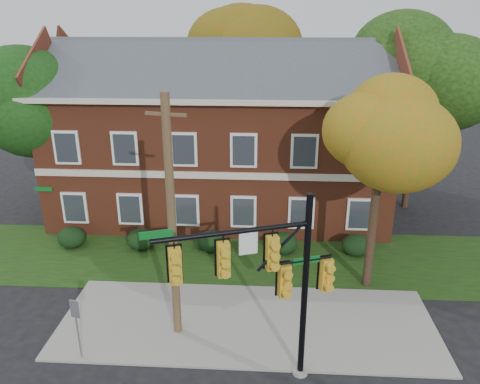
# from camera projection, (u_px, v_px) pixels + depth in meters

# --- Properties ---
(ground) EXTENTS (120.00, 120.00, 0.00)m
(ground) POSITION_uv_depth(u_px,v_px,m) (246.00, 341.00, 16.68)
(ground) COLOR black
(ground) RESTS_ON ground
(sidewalk) EXTENTS (14.00, 5.00, 0.08)m
(sidewalk) POSITION_uv_depth(u_px,v_px,m) (247.00, 323.00, 17.60)
(sidewalk) COLOR gray
(sidewalk) RESTS_ON ground
(grass_strip) EXTENTS (30.00, 6.00, 0.04)m
(grass_strip) POSITION_uv_depth(u_px,v_px,m) (252.00, 258.00, 22.27)
(grass_strip) COLOR #193811
(grass_strip) RESTS_ON ground
(apartment_building) EXTENTS (18.80, 8.80, 9.74)m
(apartment_building) POSITION_uv_depth(u_px,v_px,m) (221.00, 127.00, 26.17)
(apartment_building) COLOR brown
(apartment_building) RESTS_ON ground
(hedge_far_left) EXTENTS (1.40, 1.26, 1.05)m
(hedge_far_left) POSITION_uv_depth(u_px,v_px,m) (72.00, 237.00, 23.24)
(hedge_far_left) COLOR black
(hedge_far_left) RESTS_ON ground
(hedge_left) EXTENTS (1.40, 1.26, 1.05)m
(hedge_left) POSITION_uv_depth(u_px,v_px,m) (141.00, 239.00, 23.05)
(hedge_left) COLOR black
(hedge_left) RESTS_ON ground
(hedge_center) EXTENTS (1.40, 1.26, 1.05)m
(hedge_center) POSITION_uv_depth(u_px,v_px,m) (211.00, 241.00, 22.86)
(hedge_center) COLOR black
(hedge_center) RESTS_ON ground
(hedge_right) EXTENTS (1.40, 1.26, 1.05)m
(hedge_right) POSITION_uv_depth(u_px,v_px,m) (283.00, 243.00, 22.66)
(hedge_right) COLOR black
(hedge_right) RESTS_ON ground
(hedge_far_right) EXTENTS (1.40, 1.26, 1.05)m
(hedge_far_right) POSITION_uv_depth(u_px,v_px,m) (356.00, 245.00, 22.47)
(hedge_far_right) COLOR black
(hedge_far_right) RESTS_ON ground
(tree_near_right) EXTENTS (4.50, 4.25, 8.58)m
(tree_near_right) POSITION_uv_depth(u_px,v_px,m) (389.00, 134.00, 17.63)
(tree_near_right) COLOR black
(tree_near_right) RESTS_ON ground
(tree_left_rear) EXTENTS (5.40, 5.10, 8.88)m
(tree_left_rear) POSITION_uv_depth(u_px,v_px,m) (38.00, 99.00, 25.07)
(tree_left_rear) COLOR black
(tree_left_rear) RESTS_ON ground
(tree_right_rear) EXTENTS (6.30, 5.95, 10.62)m
(tree_right_rear) POSITION_uv_depth(u_px,v_px,m) (430.00, 70.00, 25.23)
(tree_right_rear) COLOR black
(tree_right_rear) RESTS_ON ground
(tree_far_rear) EXTENTS (6.84, 6.46, 11.52)m
(tree_far_rear) POSITION_uv_depth(u_px,v_px,m) (250.00, 47.00, 32.05)
(tree_far_rear) COLOR black
(tree_far_rear) RESTS_ON ground
(traffic_signal) EXTENTS (5.35, 1.95, 6.25)m
(traffic_signal) POSITION_uv_depth(u_px,v_px,m) (270.00, 274.00, 13.52)
(traffic_signal) COLOR gray
(traffic_signal) RESTS_ON ground
(utility_pole) EXTENTS (1.35, 0.38, 8.73)m
(utility_pole) POSITION_uv_depth(u_px,v_px,m) (172.00, 222.00, 15.57)
(utility_pole) COLOR brown
(utility_pole) RESTS_ON ground
(sign_post) EXTENTS (0.33, 0.14, 2.30)m
(sign_post) POSITION_uv_depth(u_px,v_px,m) (76.00, 320.00, 15.27)
(sign_post) COLOR slate
(sign_post) RESTS_ON ground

